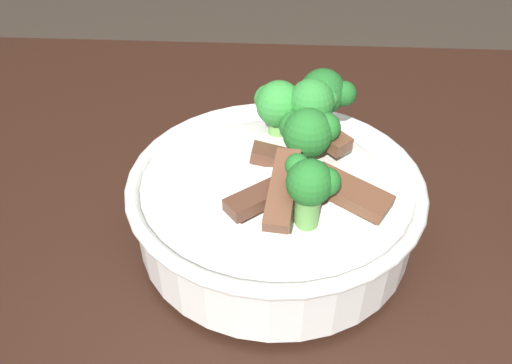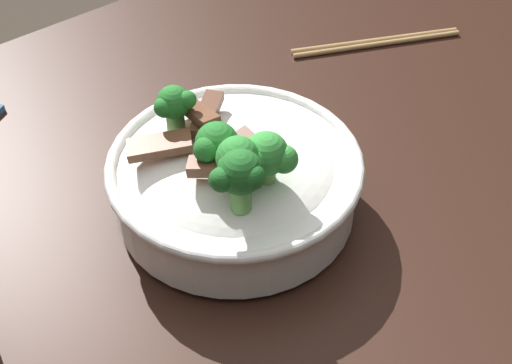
{
  "view_description": "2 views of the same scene",
  "coord_description": "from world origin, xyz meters",
  "views": [
    {
      "loc": [
        -0.05,
        -0.33,
        1.13
      ],
      "look_at": [
        -0.07,
        0.02,
        0.85
      ],
      "focal_mm": 34.62,
      "sensor_mm": 36.0,
      "label": 1
    },
    {
      "loc": [
        0.26,
        0.42,
        1.34
      ],
      "look_at": [
        -0.06,
        0.03,
        0.86
      ],
      "focal_mm": 51.0,
      "sensor_mm": 36.0,
      "label": 2
    }
  ],
  "objects": [
    {
      "name": "dining_table",
      "position": [
        0.0,
        0.0,
        0.69
      ],
      "size": [
        1.48,
        0.9,
        0.8
      ],
      "color": "black",
      "rests_on": "ground"
    },
    {
      "name": "rice_bowl",
      "position": [
        -0.06,
        -0.0,
        0.85
      ],
      "size": [
        0.25,
        0.25,
        0.14
      ],
      "color": "white",
      "rests_on": "dining_table"
    }
  ]
}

